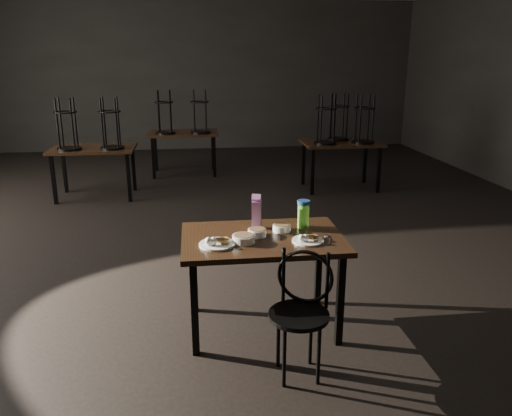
{
  "coord_description": "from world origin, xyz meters",
  "views": [
    {
      "loc": [
        0.06,
        -5.38,
        2.04
      ],
      "look_at": [
        0.54,
        -1.53,
        0.85
      ],
      "focal_mm": 35.0,
      "sensor_mm": 36.0,
      "label": 1
    }
  ],
  "objects": [
    {
      "name": "water_bottle",
      "position": [
        0.88,
        -1.77,
        0.86
      ],
      "size": [
        0.13,
        0.13,
        0.22
      ],
      "color": "#79E543",
      "rests_on": "main_table"
    },
    {
      "name": "bg_table_right",
      "position": [
        2.34,
        2.11,
        0.78
      ],
      "size": [
        1.2,
        0.8,
        1.48
      ],
      "color": "black",
      "rests_on": "ground"
    },
    {
      "name": "bg_table_far",
      "position": [
        -0.12,
        3.44,
        0.75
      ],
      "size": [
        1.2,
        0.8,
        1.48
      ],
      "color": "black",
      "rests_on": "ground"
    },
    {
      "name": "main_table",
      "position": [
        0.54,
        -1.93,
        0.67
      ],
      "size": [
        1.2,
        0.8,
        0.75
      ],
      "color": "black",
      "rests_on": "ground"
    },
    {
      "name": "bentwood_chair",
      "position": [
        0.71,
        -2.52,
        0.49
      ],
      "size": [
        0.44,
        0.44,
        0.83
      ],
      "rotation": [
        0.0,
        0.0,
        -0.43
      ],
      "color": "black",
      "rests_on": "ground"
    },
    {
      "name": "bg_table_left",
      "position": [
        -1.41,
        2.06,
        0.75
      ],
      "size": [
        1.2,
        0.8,
        1.48
      ],
      "color": "black",
      "rests_on": "ground"
    },
    {
      "name": "plate_right",
      "position": [
        0.85,
        -2.08,
        0.77
      ],
      "size": [
        0.23,
        0.23,
        0.07
      ],
      "color": "white",
      "rests_on": "main_table"
    },
    {
      "name": "spoon",
      "position": [
        1.01,
        -2.01,
        0.75
      ],
      "size": [
        0.06,
        0.2,
        0.01
      ],
      "color": "silver",
      "rests_on": "main_table"
    },
    {
      "name": "plate_left",
      "position": [
        0.19,
        -2.07,
        0.77
      ],
      "size": [
        0.26,
        0.26,
        0.08
      ],
      "color": "white",
      "rests_on": "main_table"
    },
    {
      "name": "bowl_big",
      "position": [
        0.39,
        -2.04,
        0.78
      ],
      "size": [
        0.17,
        0.17,
        0.06
      ],
      "color": "white",
      "rests_on": "main_table"
    },
    {
      "name": "room",
      "position": [
        -0.06,
        0.01,
        2.33
      ],
      "size": [
        12.0,
        12.04,
        3.22
      ],
      "color": "black",
      "rests_on": "ground"
    },
    {
      "name": "bowl_near",
      "position": [
        0.5,
        -1.92,
        0.78
      ],
      "size": [
        0.14,
        0.14,
        0.05
      ],
      "color": "white",
      "rests_on": "main_table"
    },
    {
      "name": "juice_carton",
      "position": [
        0.52,
        -1.74,
        0.88
      ],
      "size": [
        0.08,
        0.08,
        0.28
      ],
      "color": "#971B87",
      "rests_on": "main_table"
    },
    {
      "name": "bowl_far",
      "position": [
        0.7,
        -1.84,
        0.78
      ],
      "size": [
        0.14,
        0.14,
        0.05
      ],
      "color": "white",
      "rests_on": "main_table"
    }
  ]
}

